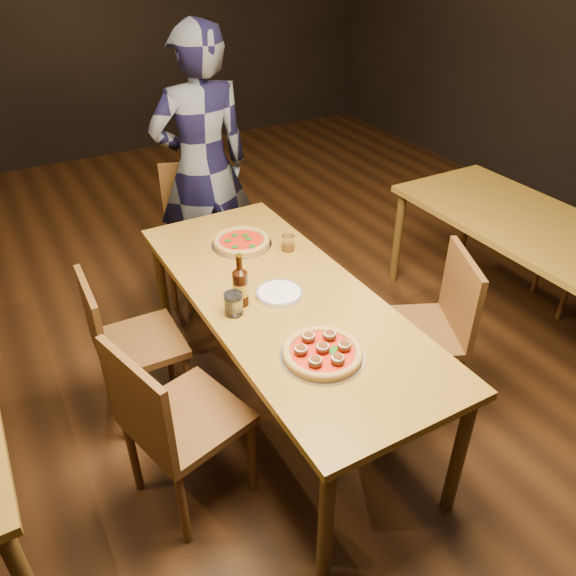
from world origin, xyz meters
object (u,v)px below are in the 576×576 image
table_right (549,242)px  beer_bottle (240,287)px  table_main (283,307)px  plate_stack (279,293)px  chair_main_e (415,331)px  pizza_margherita (242,241)px  chair_end (197,233)px  diner (203,168)px  chair_main_sw (140,342)px  amber_glass (288,243)px  water_glass (234,304)px  pizza_meatball (323,352)px  chair_main_nw (187,417)px

table_right → beer_bottle: (-1.91, 0.23, 0.17)m
table_main → plate_stack: (-0.02, 0.01, 0.08)m
chair_main_e → pizza_margherita: size_ratio=2.82×
chair_end → beer_bottle: 1.36m
chair_end → pizza_margherita: bearing=-69.7°
table_main → diner: bearing=83.7°
table_main → chair_main_sw: chair_main_sw is taller
plate_stack → amber_glass: bearing=55.1°
table_right → plate_stack: (-1.72, 0.21, 0.08)m
chair_main_e → water_glass: bearing=-81.3°
pizza_meatball → amber_glass: (0.32, 0.86, 0.02)m
diner → plate_stack: bearing=84.8°
chair_end → amber_glass: 1.00m
chair_main_nw → chair_main_e: 1.26m
table_main → amber_glass: amber_glass is taller
chair_main_sw → chair_end: (0.70, 0.94, 0.02)m
beer_bottle → plate_stack: bearing=-7.3°
chair_main_nw → amber_glass: chair_main_nw is taller
table_main → amber_glass: (0.24, 0.38, 0.12)m
chair_main_sw → chair_main_e: (1.28, -0.66, 0.03)m
pizza_margherita → diner: (0.11, 0.80, 0.14)m
table_right → pizza_margherita: pizza_margherita is taller
pizza_meatball → water_glass: (-0.19, 0.46, 0.03)m
table_main → beer_bottle: size_ratio=7.60×
plate_stack → beer_bottle: 0.21m
amber_glass → diner: 0.99m
chair_main_sw → table_main: bearing=-118.4°
water_glass → diner: (0.42, 1.37, 0.11)m
table_main → pizza_meatball: size_ratio=5.56×
table_main → plate_stack: bearing=156.9°
chair_main_nw → chair_end: bearing=-38.4°
chair_main_sw → amber_glass: (0.89, 0.00, 0.34)m
pizza_meatball → water_glass: water_glass is taller
pizza_margherita → beer_bottle: (-0.25, -0.52, 0.07)m
table_main → table_right: bearing=-6.7°
pizza_margherita → chair_main_e: bearing=-54.8°
chair_main_nw → plate_stack: chair_main_nw is taller
pizza_margherita → plate_stack: pizza_margherita is taller
chair_main_e → diner: diner is taller
chair_main_sw → chair_end: bearing=-35.1°
chair_main_nw → pizza_margherita: 1.10m
chair_main_sw → water_glass: bearing=-134.8°
water_glass → pizza_margherita: bearing=61.3°
chair_main_e → pizza_margherita: (-0.59, 0.84, 0.29)m
beer_bottle → pizza_margherita: bearing=64.3°
water_glass → chair_end: bearing=76.4°
table_main → chair_main_sw: size_ratio=2.21×
amber_glass → pizza_margherita: bearing=138.2°
chair_end → pizza_meatball: (-0.13, -1.79, 0.30)m
table_right → chair_main_e: 1.09m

